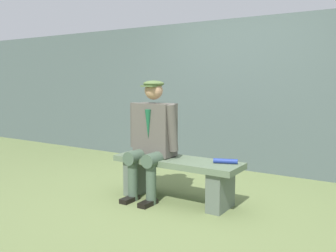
{
  "coord_description": "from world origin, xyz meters",
  "views": [
    {
      "loc": [
        -2.05,
        3.36,
        1.31
      ],
      "look_at": [
        0.12,
        0.0,
        0.82
      ],
      "focal_mm": 39.63,
      "sensor_mm": 36.0,
      "label": 1
    }
  ],
  "objects": [
    {
      "name": "rolled_magazine",
      "position": [
        -0.54,
        -0.07,
        0.49
      ],
      "size": [
        0.25,
        0.13,
        0.05
      ],
      "primitive_type": "cylinder",
      "rotation": [
        0.0,
        1.57,
        0.35
      ],
      "color": "navy",
      "rests_on": "bench"
    },
    {
      "name": "bench",
      "position": [
        0.0,
        0.0,
        0.31
      ],
      "size": [
        1.42,
        0.45,
        0.47
      ],
      "color": "#57694F",
      "rests_on": "ground"
    },
    {
      "name": "seated_man",
      "position": [
        0.29,
        0.06,
        0.71
      ],
      "size": [
        0.61,
        0.55,
        1.31
      ],
      "color": "#514D46",
      "rests_on": "ground"
    },
    {
      "name": "ground_plane",
      "position": [
        0.0,
        0.0,
        0.0
      ],
      "size": [
        30.0,
        30.0,
        0.0
      ],
      "primitive_type": "plane",
      "color": "olive"
    },
    {
      "name": "stadium_wall",
      "position": [
        0.0,
        -1.82,
        1.09
      ],
      "size": [
        12.0,
        0.24,
        2.19
      ],
      "primitive_type": "cube",
      "color": "#4A5858",
      "rests_on": "ground"
    }
  ]
}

